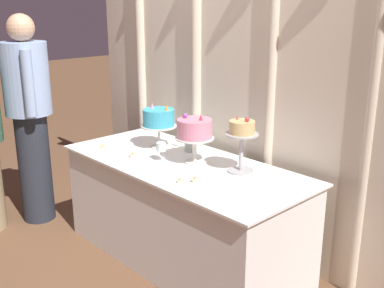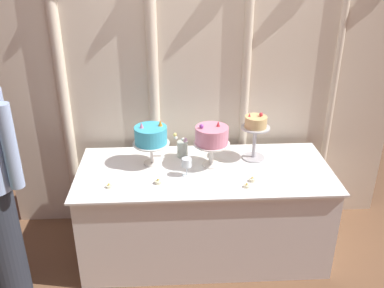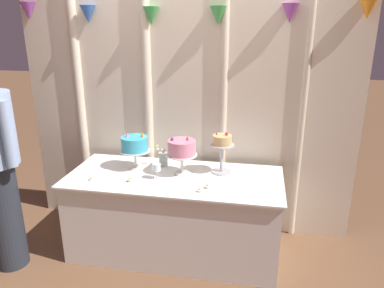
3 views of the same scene
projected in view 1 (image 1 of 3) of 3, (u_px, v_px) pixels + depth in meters
name	position (u px, v px, depth m)	size (l,w,h in m)	color
ground_plane	(173.00, 262.00, 3.46)	(24.00, 24.00, 0.00)	brown
draped_curtain	(229.00, 79.00, 3.52)	(3.24, 0.15, 2.49)	beige
cake_table	(183.00, 211.00, 3.42)	(1.89, 0.82, 0.75)	white
cake_display_leftmost	(159.00, 119.00, 3.59)	(0.28, 0.28, 0.35)	silver
cake_display_center	(195.00, 130.00, 3.24)	(0.27, 0.27, 0.35)	silver
cake_display_rightmost	(242.00, 134.00, 3.06)	(0.22, 0.22, 0.38)	#B2B2B7
wine_glass	(161.00, 147.00, 3.32)	(0.07, 0.07, 0.14)	silver
flower_vase	(190.00, 142.00, 3.54)	(0.11, 0.11, 0.21)	#B2C1B2
tealight_far_left	(103.00, 147.00, 3.63)	(0.04, 0.04, 0.03)	beige
tealight_near_left	(133.00, 156.00, 3.42)	(0.05, 0.05, 0.04)	beige
tealight_near_right	(180.00, 181.00, 2.94)	(0.04, 0.04, 0.03)	beige
tealight_far_right	(195.00, 180.00, 2.95)	(0.05, 0.05, 0.04)	beige
guest_man_pink_jacket	(29.00, 113.00, 3.89)	(0.52, 0.48, 1.75)	#282D38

